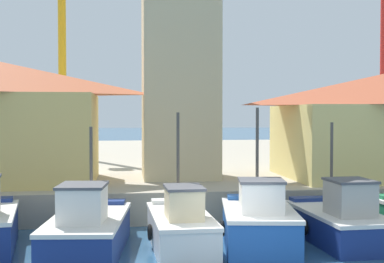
# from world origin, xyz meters

# --- Properties ---
(quay_wharf) EXTENTS (120.00, 40.00, 1.26)m
(quay_wharf) POSITION_xyz_m (0.00, 26.35, 0.63)
(quay_wharf) COLOR #A89E89
(quay_wharf) RESTS_ON ground
(fishing_boat_left_inner) EXTENTS (2.63, 5.23, 3.83)m
(fishing_boat_left_inner) POSITION_xyz_m (-4.13, 2.67, 0.74)
(fishing_boat_left_inner) COLOR navy
(fishing_boat_left_inner) RESTS_ON ground
(fishing_boat_mid_left) EXTENTS (1.99, 4.70, 4.28)m
(fishing_boat_mid_left) POSITION_xyz_m (-1.28, 2.82, 0.72)
(fishing_boat_mid_left) COLOR silver
(fishing_boat_mid_left) RESTS_ON ground
(fishing_boat_center) EXTENTS (2.72, 4.40, 4.43)m
(fishing_boat_center) POSITION_xyz_m (1.15, 2.53, 0.80)
(fishing_boat_center) COLOR #2356A8
(fishing_boat_center) RESTS_ON ground
(fishing_boat_mid_right) EXTENTS (2.33, 4.81, 3.94)m
(fishing_boat_mid_right) POSITION_xyz_m (4.03, 3.11, 0.71)
(fishing_boat_mid_right) COLOR navy
(fishing_boat_mid_right) RESTS_ON ground
(clock_tower) EXTENTS (3.94, 3.94, 16.41)m
(clock_tower) POSITION_xyz_m (-0.45, 11.20, 9.02)
(clock_tower) COLOR beige
(clock_tower) RESTS_ON quay_wharf
(port_crane_near) EXTENTS (3.36, 8.55, 16.47)m
(port_crane_near) POSITION_xyz_m (-7.30, 24.97, 7.43)
(port_crane_near) COLOR #976E11
(port_crane_near) RESTS_ON quay_wharf
(port_crane_far) EXTENTS (3.36, 9.49, 18.59)m
(port_crane_far) POSITION_xyz_m (17.71, 27.64, 8.58)
(port_crane_far) COLOR maroon
(port_crane_far) RESTS_ON quay_wharf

